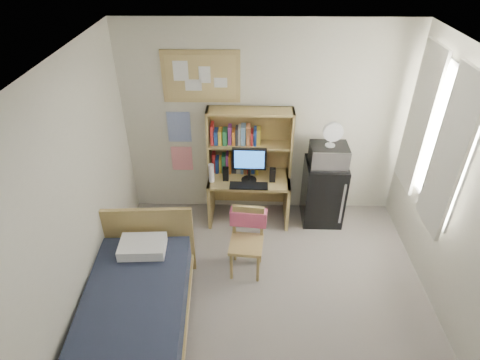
{
  "coord_description": "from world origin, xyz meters",
  "views": [
    {
      "loc": [
        -0.23,
        -2.58,
        3.53
      ],
      "look_at": [
        -0.3,
        1.2,
        1.03
      ],
      "focal_mm": 30.0,
      "sensor_mm": 36.0,
      "label": 1
    }
  ],
  "objects_px": {
    "mini_fridge": "(323,192)",
    "speaker_right": "(272,175)",
    "desk_fan": "(332,135)",
    "desk": "(249,198)",
    "desk_chair": "(246,244)",
    "bed": "(134,327)",
    "bulletin_board": "(201,77)",
    "microwave": "(329,155)",
    "monitor": "(249,165)",
    "speaker_left": "(226,174)"
  },
  "relations": [
    {
      "from": "mini_fridge",
      "to": "speaker_right",
      "type": "relative_size",
      "value": 4.77
    },
    {
      "from": "speaker_right",
      "to": "desk_fan",
      "type": "xyz_separation_m",
      "value": [
        0.7,
        0.07,
        0.55
      ]
    },
    {
      "from": "desk",
      "to": "mini_fridge",
      "type": "height_order",
      "value": "mini_fridge"
    },
    {
      "from": "desk_chair",
      "to": "bed",
      "type": "height_order",
      "value": "desk_chair"
    },
    {
      "from": "desk",
      "to": "desk_fan",
      "type": "distance_m",
      "value": 1.39
    },
    {
      "from": "bulletin_board",
      "to": "desk_chair",
      "type": "relative_size",
      "value": 1.14
    },
    {
      "from": "desk_chair",
      "to": "bed",
      "type": "xyz_separation_m",
      "value": [
        -1.06,
        -1.02,
        -0.14
      ]
    },
    {
      "from": "desk_chair",
      "to": "mini_fridge",
      "type": "xyz_separation_m",
      "value": [
        1.03,
        1.01,
        0.03
      ]
    },
    {
      "from": "desk",
      "to": "microwave",
      "type": "height_order",
      "value": "microwave"
    },
    {
      "from": "desk",
      "to": "bed",
      "type": "bearing_deg",
      "value": -117.06
    },
    {
      "from": "desk",
      "to": "desk_chair",
      "type": "height_order",
      "value": "desk_chair"
    },
    {
      "from": "speaker_right",
      "to": "bulletin_board",
      "type": "bearing_deg",
      "value": 159.91
    },
    {
      "from": "bed",
      "to": "speaker_right",
      "type": "xyz_separation_m",
      "value": [
        1.39,
        1.93,
        0.48
      ]
    },
    {
      "from": "mini_fridge",
      "to": "desk_fan",
      "type": "xyz_separation_m",
      "value": [
        -0.0,
        -0.02,
        0.86
      ]
    },
    {
      "from": "bed",
      "to": "microwave",
      "type": "height_order",
      "value": "microwave"
    },
    {
      "from": "monitor",
      "to": "microwave",
      "type": "bearing_deg",
      "value": 4.99
    },
    {
      "from": "bed",
      "to": "desk_fan",
      "type": "distance_m",
      "value": 3.07
    },
    {
      "from": "desk",
      "to": "speaker_right",
      "type": "xyz_separation_m",
      "value": [
        0.3,
        -0.07,
        0.42
      ]
    },
    {
      "from": "bulletin_board",
      "to": "microwave",
      "type": "relative_size",
      "value": 2.02
    },
    {
      "from": "desk_chair",
      "to": "microwave",
      "type": "bearing_deg",
      "value": 50.1
    },
    {
      "from": "mini_fridge",
      "to": "speaker_left",
      "type": "xyz_separation_m",
      "value": [
        -1.3,
        -0.07,
        0.31
      ]
    },
    {
      "from": "bulletin_board",
      "to": "desk_chair",
      "type": "height_order",
      "value": "bulletin_board"
    },
    {
      "from": "speaker_left",
      "to": "microwave",
      "type": "height_order",
      "value": "microwave"
    },
    {
      "from": "speaker_right",
      "to": "speaker_left",
      "type": "bearing_deg",
      "value": -180.0
    },
    {
      "from": "microwave",
      "to": "desk_chair",
      "type": "bearing_deg",
      "value": -135.32
    },
    {
      "from": "bulletin_board",
      "to": "mini_fridge",
      "type": "height_order",
      "value": "bulletin_board"
    },
    {
      "from": "bed",
      "to": "monitor",
      "type": "distance_m",
      "value": 2.31
    },
    {
      "from": "bulletin_board",
      "to": "desk",
      "type": "xyz_separation_m",
      "value": [
        0.59,
        -0.28,
        -1.59
      ]
    },
    {
      "from": "speaker_right",
      "to": "desk_fan",
      "type": "relative_size",
      "value": 0.61
    },
    {
      "from": "microwave",
      "to": "bulletin_board",
      "type": "bearing_deg",
      "value": 170.68
    },
    {
      "from": "desk",
      "to": "speaker_left",
      "type": "relative_size",
      "value": 5.87
    },
    {
      "from": "monitor",
      "to": "speaker_right",
      "type": "xyz_separation_m",
      "value": [
        0.3,
        -0.01,
        -0.14
      ]
    },
    {
      "from": "mini_fridge",
      "to": "bed",
      "type": "relative_size",
      "value": 0.44
    },
    {
      "from": "speaker_left",
      "to": "mini_fridge",
      "type": "bearing_deg",
      "value": 4.72
    },
    {
      "from": "bulletin_board",
      "to": "microwave",
      "type": "height_order",
      "value": "bulletin_board"
    },
    {
      "from": "desk",
      "to": "microwave",
      "type": "distance_m",
      "value": 1.21
    },
    {
      "from": "desk_chair",
      "to": "desk_fan",
      "type": "distance_m",
      "value": 1.68
    },
    {
      "from": "mini_fridge",
      "to": "monitor",
      "type": "height_order",
      "value": "monitor"
    },
    {
      "from": "mini_fridge",
      "to": "desk_fan",
      "type": "bearing_deg",
      "value": -90.0
    },
    {
      "from": "desk_chair",
      "to": "speaker_left",
      "type": "height_order",
      "value": "speaker_left"
    },
    {
      "from": "mini_fridge",
      "to": "speaker_right",
      "type": "bearing_deg",
      "value": -171.95
    },
    {
      "from": "desk_chair",
      "to": "monitor",
      "type": "distance_m",
      "value": 1.04
    },
    {
      "from": "speaker_left",
      "to": "desk_fan",
      "type": "xyz_separation_m",
      "value": [
        1.3,
        0.05,
        0.55
      ]
    },
    {
      "from": "monitor",
      "to": "microwave",
      "type": "relative_size",
      "value": 0.98
    },
    {
      "from": "desk_chair",
      "to": "microwave",
      "type": "relative_size",
      "value": 1.77
    },
    {
      "from": "desk",
      "to": "speaker_left",
      "type": "distance_m",
      "value": 0.52
    },
    {
      "from": "desk_chair",
      "to": "speaker_right",
      "type": "relative_size",
      "value": 4.46
    },
    {
      "from": "desk_chair",
      "to": "speaker_right",
      "type": "height_order",
      "value": "speaker_right"
    },
    {
      "from": "monitor",
      "to": "speaker_left",
      "type": "xyz_separation_m",
      "value": [
        -0.3,
        0.01,
        -0.14
      ]
    },
    {
      "from": "desk",
      "to": "monitor",
      "type": "bearing_deg",
      "value": -90.0
    }
  ]
}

